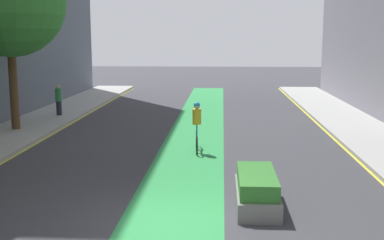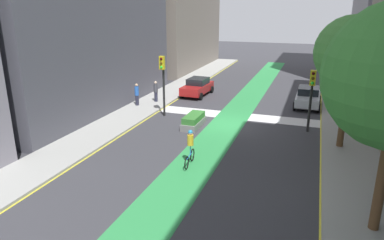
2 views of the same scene
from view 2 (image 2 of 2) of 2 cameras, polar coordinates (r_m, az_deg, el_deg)
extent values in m
plane|color=#38383D|center=(24.91, 6.19, -0.59)|extent=(120.00, 120.00, 0.00)
cube|color=#2D8C47|center=(24.95, 5.69, -0.53)|extent=(2.40, 60.00, 0.01)
cube|color=silver|center=(26.77, 7.17, 0.68)|extent=(12.00, 1.80, 0.01)
cube|color=#9E9E99|center=(24.44, 23.57, -2.20)|extent=(3.00, 60.00, 0.15)
cube|color=yellow|center=(24.37, 20.05, -2.01)|extent=(0.16, 60.00, 0.01)
cube|color=#9E9E99|center=(27.45, -9.22, 1.18)|extent=(3.00, 60.00, 0.15)
cube|color=yellow|center=(26.81, -6.39, 0.74)|extent=(0.16, 60.00, 0.01)
cylinder|color=black|center=(26.09, -4.55, 5.38)|extent=(0.16, 0.16, 4.46)
cube|color=gold|center=(25.60, -4.83, 9.13)|extent=(0.35, 0.28, 0.95)
sphere|color=#3F0A0A|center=(25.43, -4.98, 9.75)|extent=(0.20, 0.20, 0.20)
sphere|color=#4C380C|center=(25.47, -4.96, 9.08)|extent=(0.20, 0.20, 0.20)
sphere|color=#26D833|center=(25.52, -4.94, 8.42)|extent=(0.20, 0.20, 0.20)
cylinder|color=black|center=(23.88, 18.47, 2.85)|extent=(0.16, 0.16, 4.06)
cube|color=gold|center=(23.35, 18.83, 6.41)|extent=(0.35, 0.28, 0.95)
sphere|color=#3F0A0A|center=(23.16, 18.89, 7.08)|extent=(0.20, 0.20, 0.20)
sphere|color=#4C380C|center=(23.22, 18.82, 6.35)|extent=(0.20, 0.20, 0.20)
sphere|color=#26D833|center=(23.27, 18.75, 5.63)|extent=(0.20, 0.20, 0.20)
cube|color=#A51919|center=(32.61, 0.84, 5.12)|extent=(2.00, 4.28, 0.70)
cube|color=black|center=(32.66, 0.97, 6.26)|extent=(1.70, 2.08, 0.55)
cylinder|color=black|center=(31.04, 1.40, 3.81)|extent=(0.25, 0.65, 0.64)
cylinder|color=black|center=(31.70, -1.65, 4.10)|extent=(0.25, 0.65, 0.64)
cylinder|color=black|center=(33.73, 3.17, 4.92)|extent=(0.25, 0.65, 0.64)
cylinder|color=black|center=(34.34, 0.32, 5.17)|extent=(0.25, 0.65, 0.64)
cube|color=#B2B7BF|center=(30.38, 18.08, 3.30)|extent=(1.85, 4.22, 0.70)
cube|color=black|center=(30.44, 18.21, 4.52)|extent=(1.62, 2.02, 0.55)
cylinder|color=black|center=(29.04, 19.65, 1.78)|extent=(0.23, 0.64, 0.64)
cylinder|color=black|center=(29.08, 16.12, 2.14)|extent=(0.23, 0.64, 0.64)
cylinder|color=black|center=(31.89, 19.75, 3.13)|extent=(0.23, 0.64, 0.64)
cylinder|color=black|center=(31.92, 16.53, 3.46)|extent=(0.23, 0.64, 0.64)
torus|color=black|center=(17.87, -0.86, -6.90)|extent=(0.10, 0.68, 0.68)
torus|color=black|center=(18.79, 0.06, -5.61)|extent=(0.10, 0.68, 0.68)
cylinder|color=#2672BF|center=(18.26, -0.39, -5.72)|extent=(0.11, 0.95, 0.06)
cylinder|color=#2672BF|center=(18.28, -0.26, -4.77)|extent=(0.05, 0.05, 0.50)
cylinder|color=gold|center=(18.09, -0.26, -3.23)|extent=(0.32, 0.32, 0.55)
sphere|color=beige|center=(17.96, -0.26, -2.08)|extent=(0.22, 0.22, 0.22)
sphere|color=#268CCC|center=(17.94, -0.26, -1.96)|extent=(0.23, 0.23, 0.23)
cylinder|color=#262638|center=(29.12, -8.79, 3.15)|extent=(0.28, 0.28, 0.82)
cylinder|color=#2659B2|center=(28.93, -8.86, 4.63)|extent=(0.34, 0.34, 0.73)
sphere|color=tan|center=(28.83, -8.91, 5.56)|extent=(0.24, 0.24, 0.24)
cylinder|color=#262638|center=(30.11, -5.80, 3.73)|extent=(0.28, 0.28, 0.80)
cylinder|color=#3F3F47|center=(29.94, -5.84, 5.13)|extent=(0.34, 0.34, 0.71)
sphere|color=beige|center=(29.84, -5.87, 6.01)|extent=(0.23, 0.23, 0.23)
cylinder|color=brown|center=(21.57, 23.16, 1.03)|extent=(0.36, 0.36, 3.94)
sphere|color=#478C3D|center=(20.94, 24.28, 9.84)|extent=(3.94, 3.94, 3.94)
cylinder|color=brown|center=(14.06, 28.14, -8.48)|extent=(0.36, 0.36, 3.86)
cube|color=slate|center=(24.09, 0.26, -0.56)|extent=(1.01, 2.55, 0.45)
cube|color=#33722D|center=(23.96, 0.26, 0.40)|extent=(0.91, 2.30, 0.40)
camera|label=1|loc=(34.25, 8.26, 11.47)|focal=45.94mm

